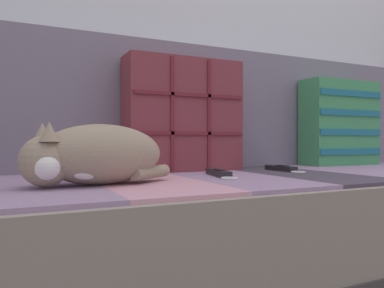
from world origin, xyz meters
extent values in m
cube|color=#3D3838|center=(0.00, 0.14, 0.08)|extent=(2.01, 0.82, 0.16)
cube|color=gray|center=(0.00, 0.14, 0.28)|extent=(1.97, 0.81, 0.23)
cube|color=gray|center=(-0.81, 0.12, 0.40)|extent=(0.27, 0.72, 0.01)
cube|color=#C6899E|center=(-0.54, 0.12, 0.40)|extent=(0.27, 0.72, 0.01)
cube|color=gray|center=(-0.27, 0.12, 0.40)|extent=(0.27, 0.72, 0.01)
cube|color=#423847|center=(0.00, 0.12, 0.40)|extent=(0.27, 0.72, 0.01)
cube|color=gray|center=(0.27, 0.12, 0.40)|extent=(0.27, 0.72, 0.01)
cube|color=slate|center=(0.00, 0.48, 0.65)|extent=(1.97, 0.14, 0.49)
cube|color=brown|center=(-0.31, 0.34, 0.61)|extent=(0.43, 0.13, 0.41)
cube|color=maroon|center=(-0.31, 0.27, 0.54)|extent=(0.41, 0.01, 0.01)
cube|color=maroon|center=(-0.38, 0.27, 0.61)|extent=(0.01, 0.01, 0.39)
cube|color=maroon|center=(-0.31, 0.27, 0.67)|extent=(0.41, 0.01, 0.01)
cube|color=maroon|center=(-0.24, 0.27, 0.61)|extent=(0.01, 0.01, 0.39)
cube|color=#3D8956|center=(0.47, 0.34, 0.59)|extent=(0.37, 0.13, 0.38)
cube|color=#1E667F|center=(0.47, 0.27, 0.46)|extent=(0.36, 0.01, 0.03)
cube|color=#1E667F|center=(0.47, 0.27, 0.55)|extent=(0.36, 0.01, 0.03)
cube|color=#1E667F|center=(0.47, 0.27, 0.64)|extent=(0.36, 0.01, 0.03)
cube|color=#1E667F|center=(0.47, 0.27, 0.72)|extent=(0.36, 0.01, 0.03)
ellipsoid|color=gray|center=(-0.67, 0.03, 0.48)|extent=(0.34, 0.22, 0.15)
sphere|color=gray|center=(-0.80, 0.01, 0.47)|extent=(0.12, 0.12, 0.12)
sphere|color=white|center=(-0.80, -0.02, 0.46)|extent=(0.07, 0.07, 0.07)
ellipsoid|color=white|center=(-0.72, -0.02, 0.46)|extent=(0.10, 0.04, 0.07)
cylinder|color=gray|center=(-0.54, 0.03, 0.43)|extent=(0.13, 0.11, 0.03)
cone|color=gray|center=(-0.80, -0.02, 0.53)|extent=(0.05, 0.05, 0.04)
cone|color=gray|center=(-0.81, 0.04, 0.53)|extent=(0.05, 0.05, 0.04)
cube|color=black|center=(0.01, 0.18, 0.41)|extent=(0.04, 0.14, 0.02)
cube|color=black|center=(0.01, 0.17, 0.42)|extent=(0.02, 0.05, 0.00)
cube|color=black|center=(0.01, 0.25, 0.41)|extent=(0.03, 0.01, 0.02)
torus|color=silver|center=(0.01, 0.09, 0.41)|extent=(0.05, 0.05, 0.01)
cube|color=black|center=(-0.29, 0.11, 0.41)|extent=(0.07, 0.16, 0.02)
cube|color=black|center=(-0.29, 0.10, 0.42)|extent=(0.03, 0.06, 0.00)
cube|color=black|center=(-0.28, 0.18, 0.41)|extent=(0.03, 0.01, 0.02)
torus|color=silver|center=(-0.31, 0.01, 0.41)|extent=(0.06, 0.06, 0.01)
camera|label=1|loc=(-0.87, -0.91, 0.51)|focal=35.00mm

